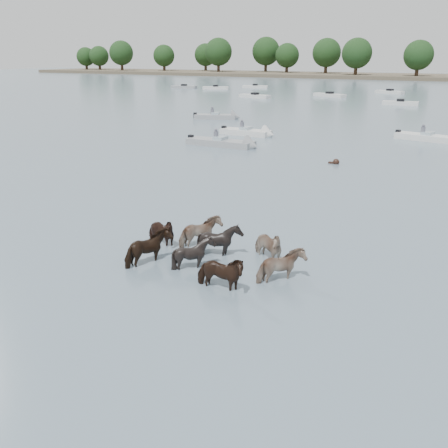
% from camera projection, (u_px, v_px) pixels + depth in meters
% --- Properties ---
extents(ground, '(400.00, 400.00, 0.00)m').
position_uv_depth(ground, '(127.00, 256.00, 18.05)').
color(ground, slate).
rests_on(ground, ground).
extents(shoreline, '(160.00, 30.00, 1.00)m').
position_uv_depth(shoreline, '(239.00, 73.00, 174.57)').
color(shoreline, '#4C4233').
rests_on(shoreline, ground).
extents(pony_herd, '(6.83, 4.16, 1.45)m').
position_uv_depth(pony_herd, '(209.00, 250.00, 17.36)').
color(pony_herd, black).
rests_on(pony_herd, ground).
extents(swimming_pony, '(0.72, 0.44, 0.44)m').
position_uv_depth(swimming_pony, '(335.00, 162.00, 33.15)').
color(swimming_pony, black).
rests_on(swimming_pony, ground).
extents(motorboat_a, '(5.18, 1.80, 1.92)m').
position_uv_depth(motorboat_a, '(253.00, 133.00, 44.59)').
color(motorboat_a, silver).
rests_on(motorboat_a, ground).
extents(motorboat_b, '(6.14, 1.73, 1.92)m').
position_uv_depth(motorboat_b, '(229.00, 144.00, 39.29)').
color(motorboat_b, gray).
rests_on(motorboat_b, ground).
extents(motorboat_c, '(5.77, 2.84, 1.92)m').
position_uv_depth(motorboat_c, '(437.00, 139.00, 41.59)').
color(motorboat_c, silver).
rests_on(motorboat_c, ground).
extents(motorboat_f, '(5.25, 3.31, 1.92)m').
position_uv_depth(motorboat_f, '(222.00, 117.00, 56.10)').
color(motorboat_f, gray).
rests_on(motorboat_f, ground).
extents(distant_flotilla, '(104.62, 28.52, 0.93)m').
position_uv_depth(distant_flotilla, '(417.00, 98.00, 80.54)').
color(distant_flotilla, gray).
rests_on(distant_flotilla, ground).
extents(treeline, '(146.67, 24.17, 12.54)m').
position_uv_depth(treeline, '(243.00, 54.00, 172.05)').
color(treeline, '#382619').
rests_on(treeline, ground).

